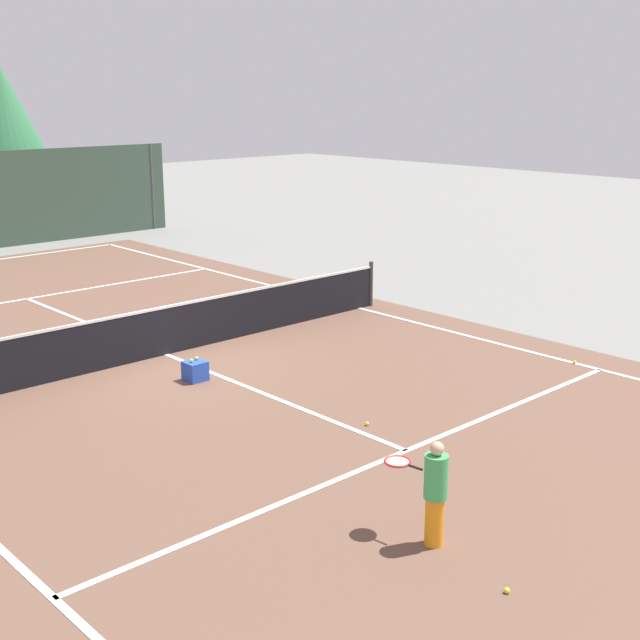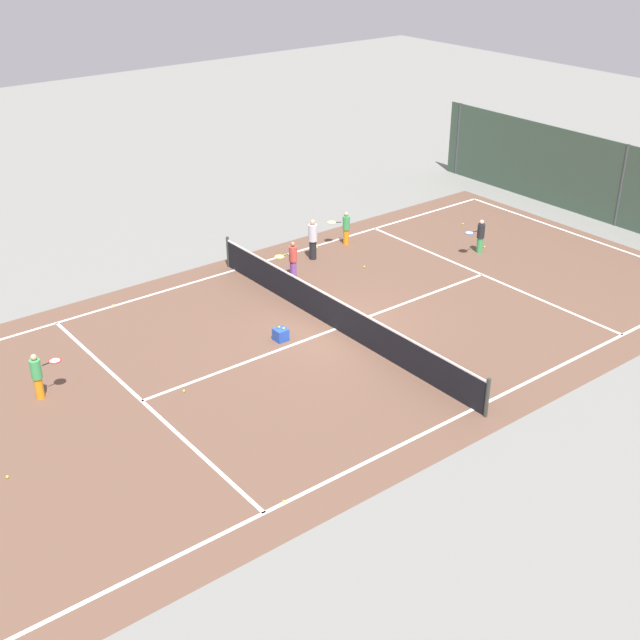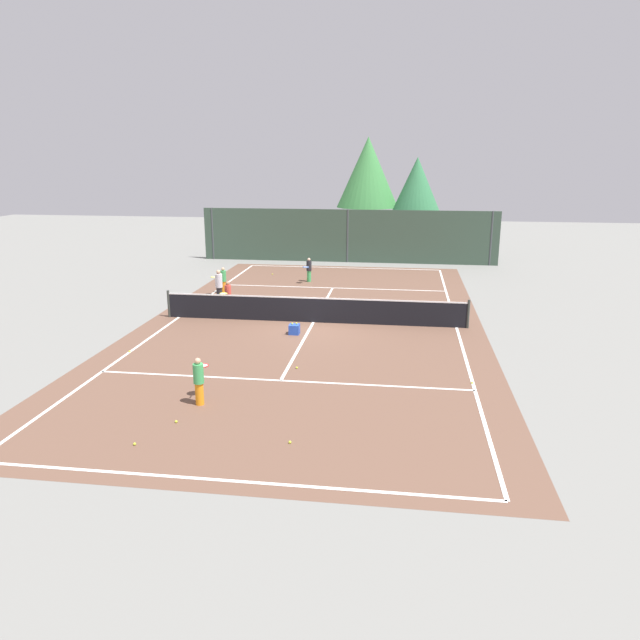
{
  "view_description": "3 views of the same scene",
  "coord_description": "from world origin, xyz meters",
  "px_view_note": "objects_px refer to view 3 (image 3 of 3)",
  "views": [
    {
      "loc": [
        -8.72,
        -13.95,
        5.1
      ],
      "look_at": [
        1.06,
        -3.39,
        1.2
      ],
      "focal_mm": 47.55,
      "sensor_mm": 36.0,
      "label": 1
    },
    {
      "loc": [
        17.07,
        -13.97,
        11.68
      ],
      "look_at": [
        0.88,
        -1.29,
        1.07
      ],
      "focal_mm": 47.07,
      "sensor_mm": 36.0,
      "label": 2
    },
    {
      "loc": [
        3.38,
        -22.37,
        6.28
      ],
      "look_at": [
        0.62,
        -2.56,
        0.81
      ],
      "focal_mm": 33.64,
      "sensor_mm": 36.0,
      "label": 3
    }
  ],
  "objects_px": {
    "player_0": "(219,286)",
    "tennis_ball_4": "(130,351)",
    "tennis_ball_10": "(204,313)",
    "tennis_ball_2": "(135,444)",
    "player_4": "(223,280)",
    "ball_crate": "(294,329)",
    "tennis_ball_1": "(262,298)",
    "player_1": "(199,380)",
    "tennis_ball_11": "(472,383)",
    "player_2": "(309,269)",
    "tennis_ball_6": "(197,304)",
    "tennis_ball_8": "(272,274)",
    "tennis_ball_9": "(307,279)",
    "tennis_ball_0": "(211,298)",
    "tennis_ball_3": "(290,442)",
    "player_3": "(228,296)",
    "tennis_ball_5": "(297,368)",
    "tennis_ball_7": "(176,422)"
  },
  "relations": [
    {
      "from": "ball_crate",
      "to": "tennis_ball_8",
      "type": "bearing_deg",
      "value": 106.33
    },
    {
      "from": "player_4",
      "to": "tennis_ball_2",
      "type": "xyz_separation_m",
      "value": [
        2.55,
        -15.31,
        -0.62
      ]
    },
    {
      "from": "tennis_ball_2",
      "to": "tennis_ball_9",
      "type": "distance_m",
      "value": 19.09
    },
    {
      "from": "player_4",
      "to": "tennis_ball_6",
      "type": "height_order",
      "value": "player_4"
    },
    {
      "from": "player_4",
      "to": "ball_crate",
      "type": "relative_size",
      "value": 2.92
    },
    {
      "from": "tennis_ball_2",
      "to": "player_4",
      "type": "bearing_deg",
      "value": 99.46
    },
    {
      "from": "player_3",
      "to": "ball_crate",
      "type": "distance_m",
      "value": 4.44
    },
    {
      "from": "player_4",
      "to": "tennis_ball_11",
      "type": "distance_m",
      "value": 14.76
    },
    {
      "from": "player_3",
      "to": "tennis_ball_9",
      "type": "distance_m",
      "value": 7.43
    },
    {
      "from": "player_1",
      "to": "ball_crate",
      "type": "height_order",
      "value": "player_1"
    },
    {
      "from": "ball_crate",
      "to": "tennis_ball_1",
      "type": "height_order",
      "value": "ball_crate"
    },
    {
      "from": "tennis_ball_10",
      "to": "player_4",
      "type": "bearing_deg",
      "value": 95.2
    },
    {
      "from": "player_3",
      "to": "tennis_ball_6",
      "type": "bearing_deg",
      "value": 152.46
    },
    {
      "from": "player_3",
      "to": "tennis_ball_2",
      "type": "distance_m",
      "value": 12.09
    },
    {
      "from": "tennis_ball_8",
      "to": "tennis_ball_9",
      "type": "relative_size",
      "value": 1.0
    },
    {
      "from": "tennis_ball_7",
      "to": "tennis_ball_9",
      "type": "relative_size",
      "value": 1.0
    },
    {
      "from": "ball_crate",
      "to": "tennis_ball_10",
      "type": "relative_size",
      "value": 6.45
    },
    {
      "from": "player_2",
      "to": "tennis_ball_2",
      "type": "relative_size",
      "value": 18.78
    },
    {
      "from": "player_2",
      "to": "tennis_ball_4",
      "type": "relative_size",
      "value": 18.78
    },
    {
      "from": "player_0",
      "to": "tennis_ball_0",
      "type": "xyz_separation_m",
      "value": [
        -0.64,
        0.68,
        -0.72
      ]
    },
    {
      "from": "tennis_ball_0",
      "to": "tennis_ball_2",
      "type": "height_order",
      "value": "same"
    },
    {
      "from": "player_0",
      "to": "tennis_ball_2",
      "type": "distance_m",
      "value": 13.71
    },
    {
      "from": "player_2",
      "to": "tennis_ball_0",
      "type": "height_order",
      "value": "player_2"
    },
    {
      "from": "ball_crate",
      "to": "tennis_ball_4",
      "type": "height_order",
      "value": "ball_crate"
    },
    {
      "from": "player_1",
      "to": "tennis_ball_11",
      "type": "bearing_deg",
      "value": 18.87
    },
    {
      "from": "tennis_ball_4",
      "to": "tennis_ball_6",
      "type": "relative_size",
      "value": 1.0
    },
    {
      "from": "player_4",
      "to": "tennis_ball_4",
      "type": "relative_size",
      "value": 18.87
    },
    {
      "from": "tennis_ball_8",
      "to": "tennis_ball_10",
      "type": "bearing_deg",
      "value": -96.21
    },
    {
      "from": "tennis_ball_10",
      "to": "tennis_ball_11",
      "type": "distance_m",
      "value": 12.04
    },
    {
      "from": "tennis_ball_2",
      "to": "tennis_ball_6",
      "type": "relative_size",
      "value": 1.0
    },
    {
      "from": "tennis_ball_3",
      "to": "player_1",
      "type": "bearing_deg",
      "value": 145.65
    },
    {
      "from": "tennis_ball_2",
      "to": "tennis_ball_10",
      "type": "relative_size",
      "value": 1.0
    },
    {
      "from": "tennis_ball_7",
      "to": "tennis_ball_8",
      "type": "distance_m",
      "value": 19.0
    },
    {
      "from": "player_0",
      "to": "tennis_ball_1",
      "type": "xyz_separation_m",
      "value": [
        1.7,
        0.93,
        -0.72
      ]
    },
    {
      "from": "tennis_ball_10",
      "to": "tennis_ball_2",
      "type": "bearing_deg",
      "value": -79.12
    },
    {
      "from": "player_1",
      "to": "tennis_ball_6",
      "type": "distance_m",
      "value": 11.09
    },
    {
      "from": "player_3",
      "to": "player_4",
      "type": "relative_size",
      "value": 1.03
    },
    {
      "from": "tennis_ball_5",
      "to": "tennis_ball_7",
      "type": "relative_size",
      "value": 1.0
    },
    {
      "from": "player_4",
      "to": "tennis_ball_1",
      "type": "relative_size",
      "value": 18.87
    },
    {
      "from": "tennis_ball_7",
      "to": "tennis_ball_8",
      "type": "height_order",
      "value": "same"
    },
    {
      "from": "player_4",
      "to": "tennis_ball_11",
      "type": "bearing_deg",
      "value": -44.72
    },
    {
      "from": "ball_crate",
      "to": "tennis_ball_10",
      "type": "xyz_separation_m",
      "value": [
        -4.2,
        2.32,
        -0.15
      ]
    },
    {
      "from": "tennis_ball_1",
      "to": "tennis_ball_10",
      "type": "xyz_separation_m",
      "value": [
        -1.72,
        -3.01,
        0.0
      ]
    },
    {
      "from": "player_0",
      "to": "tennis_ball_4",
      "type": "height_order",
      "value": "player_0"
    },
    {
      "from": "player_0",
      "to": "tennis_ball_9",
      "type": "bearing_deg",
      "value": 61.2
    },
    {
      "from": "tennis_ball_2",
      "to": "player_1",
      "type": "bearing_deg",
      "value": 74.16
    },
    {
      "from": "player_3",
      "to": "tennis_ball_5",
      "type": "bearing_deg",
      "value": -58.05
    },
    {
      "from": "tennis_ball_6",
      "to": "tennis_ball_9",
      "type": "bearing_deg",
      "value": 57.83
    },
    {
      "from": "tennis_ball_11",
      "to": "player_1",
      "type": "bearing_deg",
      "value": -161.13
    },
    {
      "from": "player_2",
      "to": "tennis_ball_4",
      "type": "bearing_deg",
      "value": -108.36
    }
  ]
}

